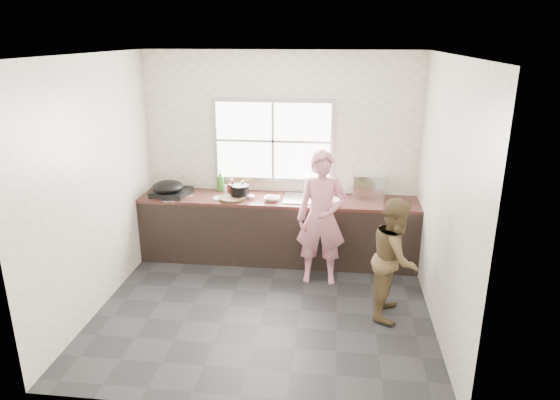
# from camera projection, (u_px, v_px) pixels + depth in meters

# --- Properties ---
(floor) EXTENTS (3.60, 3.20, 0.01)m
(floor) POSITION_uv_depth(u_px,v_px,m) (264.00, 308.00, 5.52)
(floor) COLOR #252527
(floor) RESTS_ON ground
(ceiling) EXTENTS (3.60, 3.20, 0.01)m
(ceiling) POSITION_uv_depth(u_px,v_px,m) (261.00, 54.00, 4.67)
(ceiling) COLOR silver
(ceiling) RESTS_ON wall_back
(wall_back) EXTENTS (3.60, 0.01, 2.70)m
(wall_back) POSITION_uv_depth(u_px,v_px,m) (281.00, 156.00, 6.61)
(wall_back) COLOR beige
(wall_back) RESTS_ON ground
(wall_left) EXTENTS (0.01, 3.20, 2.70)m
(wall_left) POSITION_uv_depth(u_px,v_px,m) (95.00, 186.00, 5.29)
(wall_left) COLOR beige
(wall_left) RESTS_ON ground
(wall_right) EXTENTS (0.01, 3.20, 2.70)m
(wall_right) POSITION_uv_depth(u_px,v_px,m) (445.00, 198.00, 4.90)
(wall_right) COLOR beige
(wall_right) RESTS_ON ground
(wall_front) EXTENTS (3.60, 0.01, 2.70)m
(wall_front) POSITION_uv_depth(u_px,v_px,m) (230.00, 258.00, 3.58)
(wall_front) COLOR silver
(wall_front) RESTS_ON ground
(cabinet) EXTENTS (3.60, 0.62, 0.82)m
(cabinet) POSITION_uv_depth(u_px,v_px,m) (278.00, 230.00, 6.61)
(cabinet) COLOR black
(cabinet) RESTS_ON floor
(countertop) EXTENTS (3.60, 0.64, 0.04)m
(countertop) POSITION_uv_depth(u_px,v_px,m) (278.00, 200.00, 6.47)
(countertop) COLOR #3A1D17
(countertop) RESTS_ON cabinet
(sink) EXTENTS (0.55, 0.45, 0.02)m
(sink) POSITION_uv_depth(u_px,v_px,m) (305.00, 199.00, 6.42)
(sink) COLOR silver
(sink) RESTS_ON countertop
(faucet) EXTENTS (0.02, 0.02, 0.30)m
(faucet) POSITION_uv_depth(u_px,v_px,m) (306.00, 184.00, 6.57)
(faucet) COLOR silver
(faucet) RESTS_ON countertop
(window_frame) EXTENTS (1.60, 0.05, 1.10)m
(window_frame) POSITION_uv_depth(u_px,v_px,m) (273.00, 141.00, 6.54)
(window_frame) COLOR #9EA0A5
(window_frame) RESTS_ON wall_back
(window_glazing) EXTENTS (1.50, 0.01, 1.00)m
(window_glazing) POSITION_uv_depth(u_px,v_px,m) (273.00, 141.00, 6.52)
(window_glazing) COLOR white
(window_glazing) RESTS_ON window_frame
(woman) EXTENTS (0.56, 0.37, 1.52)m
(woman) POSITION_uv_depth(u_px,v_px,m) (321.00, 222.00, 5.91)
(woman) COLOR pink
(woman) RESTS_ON floor
(person_side) EXTENTS (0.60, 0.72, 1.31)m
(person_side) POSITION_uv_depth(u_px,v_px,m) (395.00, 258.00, 5.22)
(person_side) COLOR brown
(person_side) RESTS_ON floor
(cutting_board) EXTENTS (0.48, 0.48, 0.04)m
(cutting_board) POSITION_uv_depth(u_px,v_px,m) (233.00, 198.00, 6.40)
(cutting_board) COLOR #342614
(cutting_board) RESTS_ON countertop
(cleaver) EXTENTS (0.21, 0.16, 0.01)m
(cleaver) POSITION_uv_depth(u_px,v_px,m) (247.00, 196.00, 6.42)
(cleaver) COLOR silver
(cleaver) RESTS_ON cutting_board
(bowl_mince) EXTENTS (0.22, 0.22, 0.05)m
(bowl_mince) POSITION_uv_depth(u_px,v_px,m) (272.00, 199.00, 6.36)
(bowl_mince) COLOR silver
(bowl_mince) RESTS_ON countertop
(bowl_crabs) EXTENTS (0.24, 0.24, 0.07)m
(bowl_crabs) POSITION_uv_depth(u_px,v_px,m) (329.00, 203.00, 6.18)
(bowl_crabs) COLOR silver
(bowl_crabs) RESTS_ON countertop
(bowl_held) EXTENTS (0.27, 0.27, 0.07)m
(bowl_held) POSITION_uv_depth(u_px,v_px,m) (320.00, 202.00, 6.21)
(bowl_held) COLOR white
(bowl_held) RESTS_ON countertop
(black_pot) EXTENTS (0.26, 0.26, 0.17)m
(black_pot) POSITION_uv_depth(u_px,v_px,m) (240.00, 191.00, 6.46)
(black_pot) COLOR black
(black_pot) RESTS_ON countertop
(plate_food) EXTENTS (0.24, 0.24, 0.02)m
(plate_food) POSITION_uv_depth(u_px,v_px,m) (221.00, 198.00, 6.44)
(plate_food) COLOR silver
(plate_food) RESTS_ON countertop
(bottle_green) EXTENTS (0.13, 0.13, 0.29)m
(bottle_green) POSITION_uv_depth(u_px,v_px,m) (221.00, 180.00, 6.72)
(bottle_green) COLOR #337A27
(bottle_green) RESTS_ON countertop
(bottle_brown_tall) EXTENTS (0.09, 0.10, 0.20)m
(bottle_brown_tall) POSITION_uv_depth(u_px,v_px,m) (233.00, 187.00, 6.57)
(bottle_brown_tall) COLOR #4C1C13
(bottle_brown_tall) RESTS_ON countertop
(bottle_brown_short) EXTENTS (0.18, 0.18, 0.18)m
(bottle_brown_short) POSITION_uv_depth(u_px,v_px,m) (243.00, 189.00, 6.57)
(bottle_brown_short) COLOR #4F3713
(bottle_brown_short) RESTS_ON countertop
(glass_jar) EXTENTS (0.08, 0.08, 0.09)m
(glass_jar) POSITION_uv_depth(u_px,v_px,m) (225.00, 188.00, 6.75)
(glass_jar) COLOR white
(glass_jar) RESTS_ON countertop
(burner) EXTENTS (0.50, 0.50, 0.07)m
(burner) POSITION_uv_depth(u_px,v_px,m) (171.00, 192.00, 6.60)
(burner) COLOR black
(burner) RESTS_ON countertop
(wok) EXTENTS (0.45, 0.45, 0.15)m
(wok) POSITION_uv_depth(u_px,v_px,m) (168.00, 187.00, 6.48)
(wok) COLOR black
(wok) RESTS_ON burner
(dish_rack) EXTENTS (0.42, 0.31, 0.30)m
(dish_rack) POSITION_uv_depth(u_px,v_px,m) (367.00, 185.00, 6.51)
(dish_rack) COLOR silver
(dish_rack) RESTS_ON countertop
(pot_lid_left) EXTENTS (0.26, 0.26, 0.01)m
(pot_lid_left) POSITION_uv_depth(u_px,v_px,m) (170.00, 199.00, 6.42)
(pot_lid_left) COLOR #ACAFB3
(pot_lid_left) RESTS_ON countertop
(pot_lid_right) EXTENTS (0.34, 0.34, 0.01)m
(pot_lid_right) POSITION_uv_depth(u_px,v_px,m) (184.00, 194.00, 6.63)
(pot_lid_right) COLOR silver
(pot_lid_right) RESTS_ON countertop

